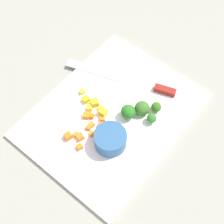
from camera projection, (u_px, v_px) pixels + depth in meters
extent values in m
plane|color=gray|center=(112.00, 116.00, 0.94)|extent=(4.00, 4.00, 0.00)
cube|color=white|center=(112.00, 115.00, 0.94)|extent=(0.47, 0.37, 0.01)
cylinder|color=#2D5A8B|center=(110.00, 139.00, 0.86)|extent=(0.09, 0.09, 0.05)
cube|color=silver|center=(95.00, 71.00, 1.01)|extent=(0.08, 0.18, 0.00)
cube|color=maroon|center=(165.00, 90.00, 0.96)|extent=(0.04, 0.07, 0.02)
cube|color=orange|center=(92.00, 134.00, 0.89)|extent=(0.02, 0.02, 0.01)
cube|color=orange|center=(102.00, 119.00, 0.92)|extent=(0.02, 0.02, 0.01)
cube|color=orange|center=(81.00, 148.00, 0.87)|extent=(0.02, 0.02, 0.01)
cube|color=orange|center=(91.00, 125.00, 0.91)|extent=(0.01, 0.01, 0.01)
cube|color=orange|center=(80.00, 137.00, 0.89)|extent=(0.02, 0.02, 0.01)
cube|color=orange|center=(76.00, 134.00, 0.89)|extent=(0.02, 0.02, 0.01)
cube|color=orange|center=(68.00, 136.00, 0.89)|extent=(0.02, 0.02, 0.02)
cube|color=orange|center=(89.00, 128.00, 0.90)|extent=(0.02, 0.02, 0.01)
cube|color=orange|center=(92.00, 116.00, 0.92)|extent=(0.02, 0.01, 0.01)
cube|color=orange|center=(87.00, 115.00, 0.92)|extent=(0.03, 0.03, 0.01)
cube|color=orange|center=(102.00, 126.00, 0.91)|extent=(0.02, 0.02, 0.01)
cube|color=yellow|center=(103.00, 112.00, 0.92)|extent=(0.02, 0.02, 0.02)
cube|color=yellow|center=(89.00, 108.00, 0.93)|extent=(0.02, 0.02, 0.01)
cube|color=yellow|center=(81.00, 93.00, 0.96)|extent=(0.02, 0.02, 0.01)
cube|color=yellow|center=(86.00, 99.00, 0.95)|extent=(0.02, 0.02, 0.02)
cube|color=yellow|center=(95.00, 103.00, 0.94)|extent=(0.03, 0.03, 0.02)
cube|color=yellow|center=(101.00, 109.00, 0.93)|extent=(0.01, 0.02, 0.01)
cylinder|color=#82BF56|center=(151.00, 120.00, 0.91)|extent=(0.01, 0.01, 0.01)
sphere|color=#32732B|center=(152.00, 118.00, 0.90)|extent=(0.03, 0.03, 0.03)
cylinder|color=#93BE5C|center=(128.00, 115.00, 0.92)|extent=(0.01, 0.01, 0.01)
sphere|color=#2A7424|center=(128.00, 112.00, 0.91)|extent=(0.04, 0.04, 0.04)
cylinder|color=#87B659|center=(156.00, 109.00, 0.93)|extent=(0.01, 0.01, 0.01)
sphere|color=#346A1C|center=(156.00, 107.00, 0.92)|extent=(0.03, 0.03, 0.03)
cylinder|color=#8AB868|center=(142.00, 111.00, 0.93)|extent=(0.01, 0.01, 0.01)
sphere|color=#396E24|center=(142.00, 108.00, 0.92)|extent=(0.04, 0.04, 0.04)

